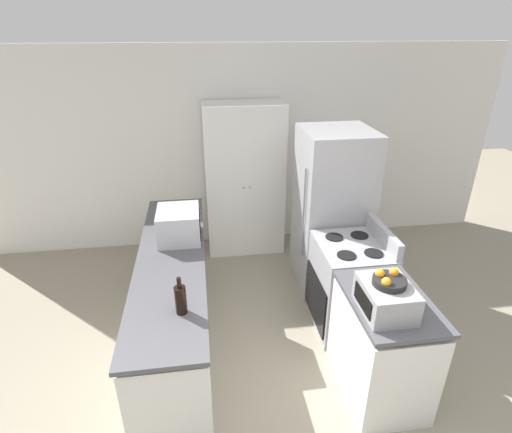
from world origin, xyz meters
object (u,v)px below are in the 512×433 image
refrigerator (332,211)px  toaster_oven (386,298)px  fruit_bowl (389,280)px  stove (348,285)px  microwave (179,224)px  wine_bottle (181,299)px  pantry_cabinet (245,180)px

refrigerator → toaster_oven: bearing=-95.5°
toaster_oven → fruit_bowl: fruit_bowl is taller
stove → microwave: bearing=167.0°
wine_bottle → toaster_oven: (1.44, -0.19, -0.00)m
stove → fruit_bowl: (-0.12, -0.93, 0.71)m
refrigerator → microwave: refrigerator is taller
pantry_cabinet → toaster_oven: (0.70, -2.65, 0.05)m
stove → wine_bottle: bearing=-154.5°
pantry_cabinet → toaster_oven: 2.74m
wine_bottle → refrigerator: bearing=43.5°
pantry_cabinet → refrigerator: 1.28m
stove → fruit_bowl: fruit_bowl is taller
refrigerator → microwave: 1.71m
refrigerator → microwave: bearing=-166.2°
pantry_cabinet → refrigerator: (0.87, -0.93, -0.07)m
wine_bottle → fruit_bowl: fruit_bowl is taller
microwave → fruit_bowl: 1.98m
pantry_cabinet → wine_bottle: size_ratio=6.67×
wine_bottle → toaster_oven: bearing=-7.5°
pantry_cabinet → fruit_bowl: pantry_cabinet is taller
fruit_bowl → stove: bearing=82.7°
microwave → wine_bottle: 1.12m
microwave → wine_bottle: microwave is taller
stove → wine_bottle: size_ratio=3.67×
microwave → wine_bottle: size_ratio=1.51×
pantry_cabinet → refrigerator: pantry_cabinet is taller
pantry_cabinet → fruit_bowl: (0.71, -2.64, 0.20)m
refrigerator → wine_bottle: size_ratio=6.22×
stove → fruit_bowl: 1.17m
toaster_oven → wine_bottle: bearing=172.5°
refrigerator → toaster_oven: (-0.17, -1.71, 0.12)m
wine_bottle → toaster_oven: wine_bottle is taller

